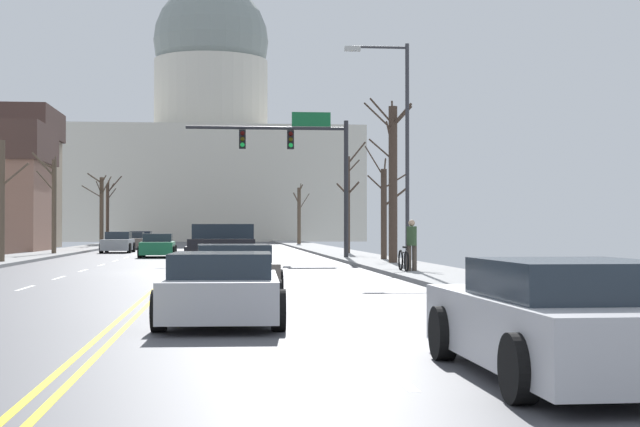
% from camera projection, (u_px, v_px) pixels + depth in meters
% --- Properties ---
extents(ground, '(20.00, 180.00, 0.20)m').
position_uv_depth(ground, '(177.00, 272.00, 33.96)').
color(ground, '#4B4B50').
extents(signal_gantry, '(7.91, 0.41, 7.08)m').
position_uv_depth(signal_gantry, '(302.00, 154.00, 46.96)').
color(signal_gantry, '#28282D').
rests_on(signal_gantry, ground).
extents(street_lamp_right, '(2.33, 0.24, 8.05)m').
position_uv_depth(street_lamp_right, '(399.00, 135.00, 34.54)').
color(street_lamp_right, '#333338').
rests_on(street_lamp_right, ground).
extents(capitol_building, '(35.81, 18.63, 33.92)m').
position_uv_depth(capitol_building, '(211.00, 145.00, 118.03)').
color(capitol_building, beige).
rests_on(capitol_building, ground).
extents(sedan_near_00, '(2.07, 4.68, 1.22)m').
position_uv_depth(sedan_near_00, '(227.00, 250.00, 42.92)').
color(sedan_near_00, '#1E7247').
rests_on(sedan_near_00, ground).
extents(sedan_near_01, '(2.06, 4.42, 1.16)m').
position_uv_depth(sedan_near_01, '(229.00, 255.00, 35.92)').
color(sedan_near_01, silver).
rests_on(sedan_near_01, ground).
extents(pickup_truck_near_02, '(2.44, 5.66, 1.69)m').
position_uv_depth(pickup_truck_near_02, '(223.00, 254.00, 30.26)').
color(pickup_truck_near_02, black).
rests_on(pickup_truck_near_02, ground).
extents(sedan_near_03, '(2.21, 4.36, 1.18)m').
position_uv_depth(sedan_near_03, '(233.00, 270.00, 22.93)').
color(sedan_near_03, '#6B6056').
rests_on(sedan_near_03, ground).
extents(sedan_near_04, '(2.14, 4.33, 1.17)m').
position_uv_depth(sedan_near_04, '(222.00, 289.00, 15.87)').
color(sedan_near_04, silver).
rests_on(sedan_near_04, ground).
extents(sedan_near_05, '(2.09, 4.70, 1.24)m').
position_uv_depth(sedan_near_05, '(563.00, 321.00, 10.08)').
color(sedan_near_05, silver).
rests_on(sedan_near_05, ground).
extents(sedan_oncoming_00, '(1.98, 4.35, 1.26)m').
position_uv_depth(sedan_oncoming_00, '(158.00, 246.00, 51.60)').
color(sedan_oncoming_00, '#1E7247').
rests_on(sedan_oncoming_00, ground).
extents(sedan_oncoming_01, '(1.94, 4.22, 1.32)m').
position_uv_depth(sedan_oncoming_01, '(118.00, 243.00, 61.02)').
color(sedan_oncoming_01, '#9EA3A8').
rests_on(sedan_oncoming_01, ground).
extents(sedan_oncoming_02, '(1.99, 4.42, 1.26)m').
position_uv_depth(sedan_oncoming_02, '(133.00, 241.00, 70.93)').
color(sedan_oncoming_02, '#6B6056').
rests_on(sedan_oncoming_02, ground).
extents(sedan_oncoming_03, '(2.11, 4.61, 1.29)m').
position_uv_depth(sedan_oncoming_03, '(141.00, 240.00, 79.51)').
color(sedan_oncoming_03, navy).
rests_on(sedan_oncoming_03, ground).
extents(bare_tree_00, '(1.63, 1.81, 6.38)m').
position_uv_depth(bare_tree_00, '(347.00, 202.00, 54.75)').
color(bare_tree_00, '#423328').
rests_on(bare_tree_00, ground).
extents(bare_tree_02, '(2.00, 1.69, 5.23)m').
position_uv_depth(bare_tree_02, '(384.00, 210.00, 44.14)').
color(bare_tree_02, '#423328').
rests_on(bare_tree_02, ground).
extents(bare_tree_03, '(2.42, 2.66, 5.81)m').
position_uv_depth(bare_tree_03, '(101.00, 208.00, 77.49)').
color(bare_tree_03, brown).
rests_on(bare_tree_03, ground).
extents(bare_tree_04, '(1.48, 1.09, 5.37)m').
position_uv_depth(bare_tree_04, '(299.00, 214.00, 86.11)').
color(bare_tree_04, brown).
rests_on(bare_tree_04, ground).
extents(bare_tree_05, '(1.31, 1.46, 5.95)m').
position_uv_depth(bare_tree_05, '(108.00, 211.00, 82.77)').
color(bare_tree_05, '#423328').
rests_on(bare_tree_05, ground).
extents(bare_tree_06, '(2.12, 2.06, 6.84)m').
position_uv_depth(bare_tree_06, '(393.00, 180.00, 39.67)').
color(bare_tree_06, '#423328').
rests_on(bare_tree_06, ground).
extents(bare_tree_07, '(1.38, 1.28, 5.64)m').
position_uv_depth(bare_tree_07, '(53.00, 202.00, 54.14)').
color(bare_tree_07, brown).
rests_on(bare_tree_07, ground).
extents(pedestrian_00, '(0.35, 0.34, 1.70)m').
position_uv_depth(pedestrian_00, '(412.00, 242.00, 32.14)').
color(pedestrian_00, '#4C4238').
rests_on(pedestrian_00, ground).
extents(bicycle_parked, '(0.12, 1.77, 0.85)m').
position_uv_depth(bicycle_parked, '(404.00, 260.00, 32.20)').
color(bicycle_parked, black).
rests_on(bicycle_parked, ground).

